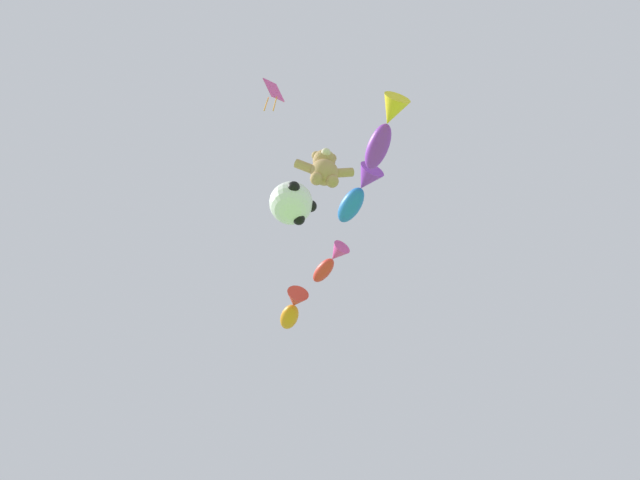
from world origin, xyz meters
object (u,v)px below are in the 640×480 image
fish_kite_violet (385,129)px  fish_kite_crimson (330,262)px  soccer_ball_kite (292,203)px  fish_kite_tangerine (292,308)px  fish_kite_cobalt (359,192)px  diamond_kite (273,93)px  teddy_bear_kite (324,168)px

fish_kite_violet → fish_kite_crimson: (-0.62, 5.46, 0.37)m
soccer_ball_kite → fish_kite_tangerine: (0.84, 6.80, 3.68)m
fish_kite_violet → fish_kite_cobalt: (-0.16, 2.67, 0.79)m
fish_kite_tangerine → diamond_kite: bearing=-102.2°
teddy_bear_kite → fish_kite_tangerine: bearing=89.5°
soccer_ball_kite → fish_kite_cobalt: size_ratio=0.48×
teddy_bear_kite → fish_kite_violet: size_ratio=0.68×
teddy_bear_kite → fish_kite_tangerine: 7.24m
fish_kite_tangerine → diamond_kite: diamond_kite is taller
fish_kite_violet → fish_kite_crimson: size_ratio=1.25×
soccer_ball_kite → fish_kite_tangerine: bearing=82.9°
fish_kite_crimson → diamond_kite: diamond_kite is taller
fish_kite_violet → fish_kite_tangerine: fish_kite_violet is taller
fish_kite_crimson → fish_kite_tangerine: (-1.06, 2.14, -0.41)m
soccer_ball_kite → fish_kite_violet: size_ratio=0.47×
fish_kite_violet → diamond_kite: (-3.42, -0.46, 0.08)m
fish_kite_cobalt → diamond_kite: size_ratio=0.97×
teddy_bear_kite → fish_kite_cobalt: bearing=52.3°
teddy_bear_kite → soccer_ball_kite: size_ratio=1.44×
teddy_bear_kite → diamond_kite: diamond_kite is taller
teddy_bear_kite → fish_kite_tangerine: size_ratio=0.86×
fish_kite_cobalt → fish_kite_violet: bearing=-86.6°
teddy_bear_kite → fish_kite_violet: fish_kite_violet is taller
fish_kite_tangerine → diamond_kite: (-1.74, -8.06, 0.12)m
soccer_ball_kite → fish_kite_crimson: fish_kite_crimson is taller
soccer_ball_kite → diamond_kite: bearing=-125.4°
fish_kite_violet → fish_kite_cobalt: size_ratio=1.01×
soccer_ball_kite → teddy_bear_kite: bearing=-13.1°
fish_kite_cobalt → fish_kite_crimson: bearing=99.4°
diamond_kite → teddy_bear_kite: bearing=32.8°
fish_kite_violet → fish_kite_tangerine: size_ratio=1.26×
fish_kite_cobalt → diamond_kite: bearing=-136.2°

